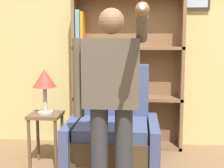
{
  "coord_description": "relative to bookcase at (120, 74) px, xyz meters",
  "views": [
    {
      "loc": [
        0.15,
        -2.2,
        1.43
      ],
      "look_at": [
        -0.1,
        0.67,
        1.02
      ],
      "focal_mm": 50.0,
      "sensor_mm": 36.0,
      "label": 1
    }
  ],
  "objects": [
    {
      "name": "wall_back",
      "position": [
        0.12,
        0.15,
        0.43
      ],
      "size": [
        8.0,
        0.11,
        2.8
      ],
      "color": "tan",
      "rests_on": "ground_plane"
    },
    {
      "name": "bookcase",
      "position": [
        0.0,
        0.0,
        0.0
      ],
      "size": [
        1.42,
        0.28,
        1.98
      ],
      "color": "brown",
      "rests_on": "ground_plane"
    },
    {
      "name": "armchair",
      "position": [
        -0.02,
        -0.8,
        -0.62
      ],
      "size": [
        0.97,
        0.85,
        1.15
      ],
      "color": "#4C3823",
      "rests_on": "ground_plane"
    },
    {
      "name": "person_standing",
      "position": [
        0.03,
        -1.56,
        -0.01
      ],
      "size": [
        0.61,
        0.78,
        1.68
      ],
      "color": "#2D2D33",
      "rests_on": "ground_plane"
    },
    {
      "name": "side_table",
      "position": [
        -0.79,
        -0.73,
        -0.51
      ],
      "size": [
        0.35,
        0.35,
        0.61
      ],
      "color": "brown",
      "rests_on": "ground_plane"
    },
    {
      "name": "table_lamp",
      "position": [
        -0.79,
        -0.73,
        -0.0
      ],
      "size": [
        0.26,
        0.26,
        0.5
      ],
      "color": "#B7B2A8",
      "rests_on": "side_table"
    }
  ]
}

